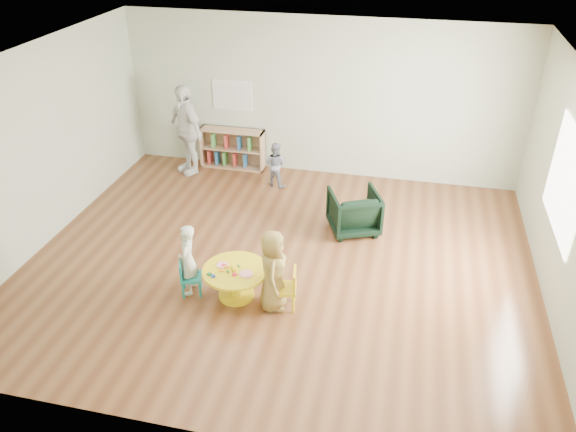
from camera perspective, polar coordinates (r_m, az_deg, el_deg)
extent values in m
plane|color=brown|center=(7.98, -0.78, -4.58)|extent=(7.00, 7.00, 0.00)
cube|color=silver|center=(6.79, -0.94, 14.82)|extent=(7.00, 6.00, 0.10)
cube|color=#ABB79C|center=(10.00, 3.30, 11.82)|extent=(7.00, 0.10, 2.80)
cube|color=#ABB79C|center=(4.87, -9.37, -10.70)|extent=(7.00, 0.10, 2.80)
cube|color=#ABB79C|center=(8.72, -23.96, 6.36)|extent=(0.10, 6.00, 2.80)
cube|color=#ABB79C|center=(7.35, 26.70, 1.38)|extent=(0.10, 6.00, 2.80)
cube|color=white|center=(7.57, 26.32, 3.13)|extent=(0.02, 1.60, 1.30)
cylinder|color=yellow|center=(7.26, -5.30, -6.88)|extent=(0.15, 0.15, 0.38)
cylinder|color=yellow|center=(7.36, -5.24, -7.95)|extent=(0.47, 0.47, 0.04)
cylinder|color=yellow|center=(7.13, -5.38, -5.54)|extent=(0.84, 0.84, 0.04)
cylinder|color=pink|center=(7.21, -6.69, -4.95)|extent=(0.15, 0.15, 0.02)
cylinder|color=pink|center=(7.02, -4.26, -5.90)|extent=(0.17, 0.17, 0.02)
cylinder|color=yellow|center=(7.10, -5.58, -5.34)|extent=(0.10, 0.12, 0.04)
cylinder|color=#11642C|center=(7.06, -6.13, -5.61)|extent=(0.05, 0.05, 0.02)
cylinder|color=#11642C|center=(7.14, -5.05, -5.07)|extent=(0.05, 0.05, 0.02)
cube|color=red|center=(7.02, -5.46, -5.94)|extent=(0.07, 0.07, 0.02)
cube|color=orange|center=(7.11, -6.78, -5.51)|extent=(0.07, 0.07, 0.02)
cube|color=#1730B1|center=(7.02, -7.62, -6.08)|extent=(0.07, 0.06, 0.02)
cube|color=#11642C|center=(7.06, -7.99, -5.87)|extent=(0.07, 0.07, 0.02)
cube|color=red|center=(7.19, -6.55, -4.99)|extent=(0.06, 0.06, 0.02)
cube|color=orange|center=(7.16, -6.29, -5.15)|extent=(0.07, 0.06, 0.02)
cube|color=#18847D|center=(7.36, -9.82, -6.12)|extent=(0.34, 0.34, 0.04)
cube|color=#18847D|center=(7.29, -10.82, -5.32)|extent=(0.11, 0.26, 0.23)
cylinder|color=#18847D|center=(7.53, -10.52, -6.49)|extent=(0.03, 0.03, 0.23)
cylinder|color=#18847D|center=(7.36, -10.59, -7.48)|extent=(0.03, 0.03, 0.23)
cylinder|color=#18847D|center=(7.51, -8.89, -6.41)|extent=(0.03, 0.03, 0.23)
cylinder|color=#18847D|center=(7.34, -8.93, -7.40)|extent=(0.03, 0.03, 0.23)
cube|color=yellow|center=(7.01, -0.38, -7.38)|extent=(0.34, 0.34, 0.04)
cube|color=yellow|center=(6.92, 0.68, -6.44)|extent=(0.08, 0.30, 0.26)
cylinder|color=yellow|center=(7.01, 0.54, -8.95)|extent=(0.04, 0.04, 0.26)
cylinder|color=yellow|center=(7.19, 0.63, -7.76)|extent=(0.04, 0.04, 0.26)
cylinder|color=yellow|center=(7.02, -1.41, -8.89)|extent=(0.04, 0.04, 0.26)
cylinder|color=yellow|center=(7.20, -1.27, -7.70)|extent=(0.04, 0.04, 0.26)
cube|color=tan|center=(10.77, -8.64, 7.07)|extent=(0.03, 0.30, 0.75)
cube|color=tan|center=(10.42, -2.57, 6.58)|extent=(0.03, 0.30, 0.75)
cube|color=tan|center=(10.72, -5.56, 5.07)|extent=(1.20, 0.30, 0.03)
cube|color=tan|center=(10.44, -5.75, 8.65)|extent=(1.20, 0.30, 0.03)
cube|color=tan|center=(10.58, -5.66, 6.83)|extent=(1.14, 0.28, 0.03)
cube|color=tan|center=(10.70, -5.42, 7.13)|extent=(1.20, 0.02, 0.75)
cube|color=#CA3E36|center=(10.78, -7.92, 6.02)|extent=(0.04, 0.18, 0.26)
cube|color=teal|center=(10.73, -7.17, 5.96)|extent=(0.04, 0.18, 0.26)
cube|color=#52A94E|center=(10.68, -6.40, 5.90)|extent=(0.04, 0.18, 0.26)
cube|color=#CA3E36|center=(10.62, -5.38, 5.81)|extent=(0.04, 0.18, 0.26)
cube|color=teal|center=(10.57, -4.34, 5.72)|extent=(0.04, 0.18, 0.26)
cube|color=#52A94E|center=(10.61, -7.54, 7.68)|extent=(0.04, 0.18, 0.26)
cube|color=#CA3E36|center=(10.53, -6.25, 7.58)|extent=(0.04, 0.18, 0.26)
cube|color=teal|center=(10.46, -4.94, 7.48)|extent=(0.04, 0.18, 0.26)
cube|color=#52A94E|center=(10.40, -3.88, 7.40)|extent=(0.04, 0.18, 0.26)
cube|color=white|center=(10.37, -5.66, 12.12)|extent=(0.74, 0.01, 0.54)
cube|color=#D3492C|center=(10.37, -5.67, 12.11)|extent=(0.70, 0.00, 0.50)
imported|color=black|center=(8.56, 6.72, 0.45)|extent=(0.93, 0.94, 0.66)
imported|color=silver|center=(7.25, -10.15, -4.40)|extent=(0.28, 0.39, 0.98)
imported|color=yellow|center=(6.86, -1.52, -5.58)|extent=(0.43, 0.58, 1.09)
imported|color=#1A2242|center=(9.83, -1.30, 5.25)|extent=(0.45, 0.39, 0.80)
imported|color=white|center=(10.35, -10.32, 8.64)|extent=(1.01, 0.91, 1.65)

